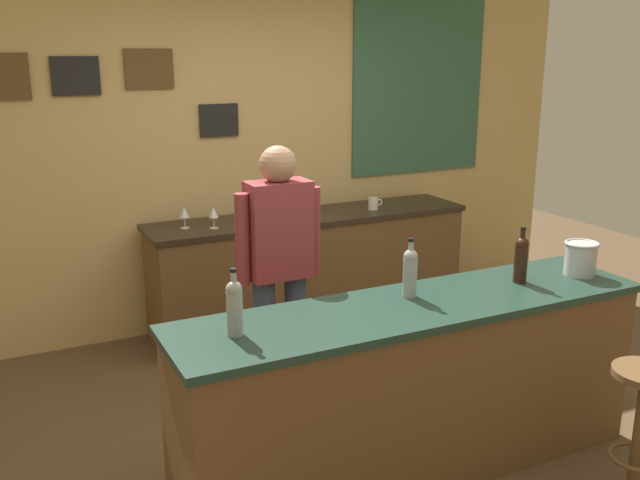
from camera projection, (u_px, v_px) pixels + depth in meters
ground_plane at (372, 431)px, 4.02m from camera, size 10.00×10.00×0.00m
back_wall at (248, 144)px, 5.42m from camera, size 6.00×0.09×2.80m
bar_counter at (413, 388)px, 3.55m from camera, size 2.50×0.60×0.92m
side_counter at (311, 270)px, 5.50m from camera, size 2.55×0.56×0.90m
bartender at (279, 264)px, 4.01m from camera, size 0.52×0.21×1.62m
wine_bottle_a at (235, 306)px, 3.01m from camera, size 0.07×0.07×0.31m
wine_bottle_b at (410, 271)px, 3.49m from camera, size 0.07×0.07×0.31m
wine_bottle_c at (521, 258)px, 3.72m from camera, size 0.07×0.07×0.31m
ice_bucket at (581, 258)px, 3.85m from camera, size 0.19×0.19×0.19m
wine_glass_a at (184, 213)px, 4.94m from camera, size 0.07×0.07×0.16m
wine_glass_b at (214, 213)px, 4.93m from camera, size 0.07×0.07×0.16m
coffee_mug at (374, 204)px, 5.55m from camera, size 0.12×0.08×0.09m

